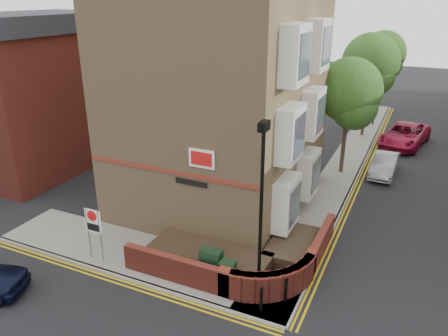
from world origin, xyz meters
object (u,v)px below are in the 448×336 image
zone_sign (93,225)px  utility_cabinet_large (211,264)px  silver_car_near (384,165)px  lamppost (261,212)px

zone_sign → utility_cabinet_large: bearing=9.7°
utility_cabinet_large → silver_car_near: (4.64, 13.55, -0.10)m
lamppost → utility_cabinet_large: lamppost is taller
lamppost → zone_sign: size_ratio=2.86×
lamppost → zone_sign: bearing=-173.9°
silver_car_near → lamppost: bearing=-99.5°
utility_cabinet_large → zone_sign: bearing=-170.3°
zone_sign → silver_car_near: size_ratio=0.59×
utility_cabinet_large → zone_sign: zone_sign is taller
silver_car_near → zone_sign: bearing=-121.2°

